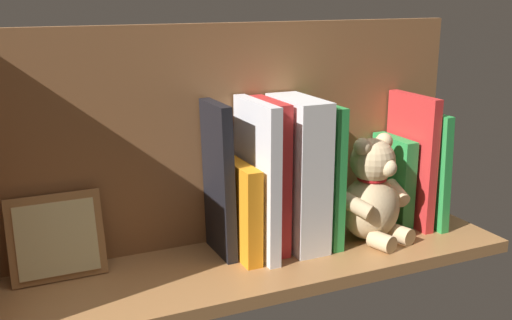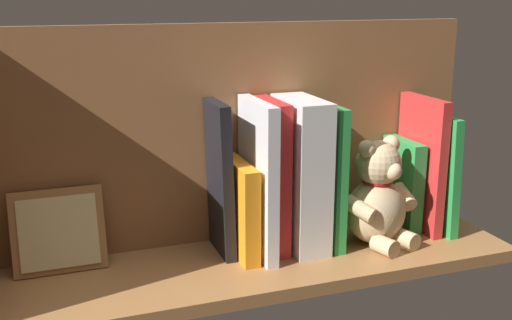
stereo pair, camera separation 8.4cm
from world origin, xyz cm
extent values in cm
cube|color=#9E6B3D|center=(0.00, 0.00, -1.10)|extent=(90.49, 25.71, 2.20)
cube|color=#905D37|center=(0.00, -10.60, 19.55)|extent=(90.49, 1.50, 39.09)
cube|color=green|center=(-36.63, -2.15, 11.18)|extent=(2.49, 14.61, 22.40)
cube|color=red|center=(-34.13, -2.65, 12.76)|extent=(1.89, 13.61, 25.52)
cube|color=green|center=(-31.17, -4.00, 8.64)|extent=(2.65, 10.91, 17.28)
ellipsoid|color=#D1B284|center=(-22.68, 0.91, 5.92)|extent=(13.55, 12.73, 11.84)
sphere|color=#D1B284|center=(-22.68, 0.91, 14.90)|extent=(8.14, 8.14, 8.14)
sphere|color=#D1B284|center=(-25.62, 0.09, 17.95)|extent=(3.15, 3.15, 3.15)
sphere|color=#D1B284|center=(-19.74, 1.74, 17.95)|extent=(3.15, 3.15, 3.15)
sphere|color=beige|center=(-23.61, 4.24, 14.29)|extent=(3.15, 3.15, 3.15)
cylinder|color=#D1B284|center=(-28.49, 0.82, 7.99)|extent=(3.21, 6.01, 4.38)
cylinder|color=#D1B284|center=(-17.66, 3.86, 7.99)|extent=(5.65, 6.35, 4.38)
cylinder|color=#D1B284|center=(-26.60, 5.04, 1.57)|extent=(4.23, 5.13, 3.15)
cylinder|color=#D1B284|center=(-21.47, 6.48, 1.57)|extent=(4.23, 5.13, 3.15)
torus|color=red|center=(-22.68, 0.91, 11.66)|extent=(6.66, 6.66, 0.93)
cube|color=green|center=(-14.02, -2.55, 12.75)|extent=(2.22, 13.80, 25.50)
cube|color=silver|center=(-9.19, -2.32, 13.35)|extent=(6.13, 14.06, 26.70)
cube|color=red|center=(-4.10, -3.37, 13.28)|extent=(2.67, 12.16, 26.56)
cube|color=silver|center=(-1.04, -1.95, 13.44)|extent=(2.07, 15.01, 26.88)
cube|color=orange|center=(2.04, -2.54, 8.25)|extent=(2.73, 13.82, 16.51)
cube|color=black|center=(5.04, -4.26, 13.34)|extent=(2.69, 10.39, 26.73)
cube|color=#9E6B3D|center=(31.76, -6.78, 6.62)|extent=(14.75, 4.91, 13.57)
cube|color=beige|center=(31.76, -6.06, 6.62)|extent=(12.39, 3.50, 11.22)
camera|label=1|loc=(41.35, 89.70, 44.39)|focal=43.60mm
camera|label=2|loc=(33.61, 92.88, 44.39)|focal=43.60mm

